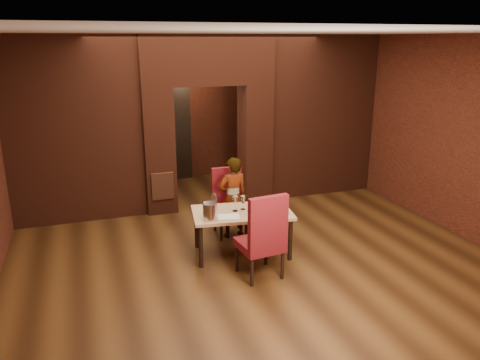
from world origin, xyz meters
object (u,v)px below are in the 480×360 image
(dining_table, at_px, (242,233))
(wine_glass_b, at_px, (243,203))
(person_seated, at_px, (233,197))
(potted_plant, at_px, (260,214))
(wine_glass_c, at_px, (256,206))
(wine_glass_a, at_px, (235,204))
(chair_near, at_px, (260,234))
(wine_bucket, at_px, (210,211))
(chair_far, at_px, (230,203))
(water_bottle, at_px, (214,203))

(dining_table, height_order, wine_glass_b, wine_glass_b)
(person_seated, xyz_separation_m, potted_plant, (0.56, 0.21, -0.43))
(person_seated, height_order, wine_glass_c, person_seated)
(wine_glass_a, height_order, potted_plant, wine_glass_a)
(chair_near, height_order, wine_bucket, chair_near)
(dining_table, bearing_deg, wine_glass_b, 70.44)
(chair_near, xyz_separation_m, wine_glass_b, (0.04, 0.78, 0.18))
(wine_glass_a, bearing_deg, chair_near, -82.99)
(person_seated, xyz_separation_m, wine_glass_c, (0.09, -0.80, 0.13))
(chair_far, relative_size, water_bottle, 3.65)
(wine_glass_a, xyz_separation_m, potted_plant, (0.73, 0.84, -0.56))
(wine_bucket, xyz_separation_m, potted_plant, (1.17, 1.05, -0.57))
(water_bottle, bearing_deg, chair_far, 56.34)
(wine_glass_b, bearing_deg, chair_near, -92.76)
(chair_near, relative_size, potted_plant, 2.60)
(dining_table, bearing_deg, chair_near, -80.98)
(chair_near, bearing_deg, dining_table, -96.17)
(wine_glass_c, distance_m, potted_plant, 1.25)
(person_seated, xyz_separation_m, wine_glass_b, (-0.04, -0.60, 0.12))
(wine_glass_a, relative_size, potted_plant, 0.50)
(water_bottle, bearing_deg, chair_near, -62.41)
(chair_near, bearing_deg, wine_glass_a, -89.26)
(chair_near, relative_size, wine_glass_c, 5.28)
(wine_glass_b, relative_size, water_bottle, 0.71)
(person_seated, height_order, wine_glass_a, person_seated)
(person_seated, relative_size, potted_plant, 2.86)
(person_seated, bearing_deg, wine_glass_b, 80.55)
(wine_glass_a, bearing_deg, wine_bucket, -154.09)
(wine_glass_a, relative_size, wine_glass_b, 1.09)
(potted_plant, bearing_deg, water_bottle, -141.64)
(wine_glass_b, bearing_deg, wine_glass_a, -168.47)
(dining_table, xyz_separation_m, potted_plant, (0.64, 0.89, -0.11))
(wine_glass_a, xyz_separation_m, wine_bucket, (-0.44, -0.21, 0.01))
(wine_glass_c, height_order, potted_plant, wine_glass_c)
(water_bottle, bearing_deg, wine_glass_c, -18.94)
(person_seated, relative_size, wine_bucket, 5.38)
(dining_table, bearing_deg, water_bottle, -179.93)
(chair_near, bearing_deg, chair_far, -98.53)
(water_bottle, bearing_deg, wine_glass_a, -3.24)
(person_seated, bearing_deg, water_bottle, 45.98)
(chair_far, bearing_deg, water_bottle, -121.86)
(wine_glass_b, relative_size, wine_glass_c, 0.93)
(wine_glass_a, relative_size, wine_bucket, 0.94)
(wine_glass_b, relative_size, potted_plant, 0.46)
(chair_near, bearing_deg, person_seated, -99.48)
(chair_far, distance_m, potted_plant, 0.67)
(person_seated, height_order, potted_plant, person_seated)
(chair_far, height_order, wine_bucket, chair_far)
(wine_bucket, xyz_separation_m, water_bottle, (0.13, 0.23, 0.03))
(chair_far, xyz_separation_m, wine_bucket, (-0.59, -0.93, 0.25))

